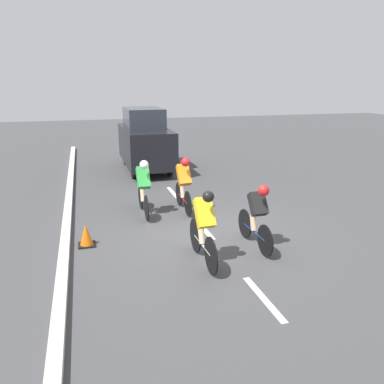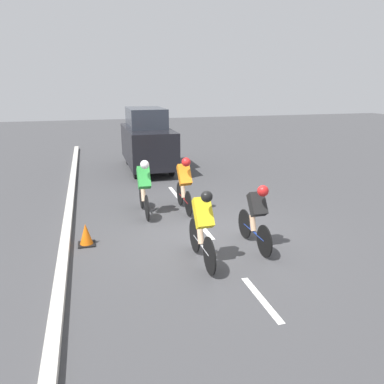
% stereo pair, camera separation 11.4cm
% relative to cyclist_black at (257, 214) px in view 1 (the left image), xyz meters
% --- Properties ---
extents(ground_plane, '(60.00, 60.00, 0.00)m').
position_rel_cyclist_black_xyz_m(ground_plane, '(0.73, -0.92, -0.77)').
color(ground_plane, '#424244').
extents(lane_stripe_near, '(0.12, 1.40, 0.01)m').
position_rel_cyclist_black_xyz_m(lane_stripe_near, '(0.73, 1.85, -0.77)').
color(lane_stripe_near, white).
rests_on(lane_stripe_near, ground).
extents(lane_stripe_mid, '(0.12, 1.40, 0.01)m').
position_rel_cyclist_black_xyz_m(lane_stripe_mid, '(0.73, -1.35, -0.77)').
color(lane_stripe_mid, white).
rests_on(lane_stripe_mid, ground).
extents(lane_stripe_far, '(0.12, 1.40, 0.01)m').
position_rel_cyclist_black_xyz_m(lane_stripe_far, '(0.73, -4.55, -0.77)').
color(lane_stripe_far, white).
rests_on(lane_stripe_far, ground).
extents(curb, '(0.20, 25.54, 0.14)m').
position_rel_cyclist_black_xyz_m(curb, '(3.93, -1.35, -0.70)').
color(curb, beige).
rests_on(curb, ground).
extents(cyclist_black, '(0.32, 1.67, 1.45)m').
position_rel_cyclist_black_xyz_m(cyclist_black, '(0.00, 0.00, 0.00)').
color(cyclist_black, black).
rests_on(cyclist_black, ground).
extents(cyclist_yellow, '(0.33, 1.72, 1.55)m').
position_rel_cyclist_black_xyz_m(cyclist_yellow, '(1.30, 0.39, 0.03)').
color(cyclist_yellow, black).
rests_on(cyclist_yellow, ground).
extents(cyclist_green, '(0.33, 1.68, 1.54)m').
position_rel_cyclist_black_xyz_m(cyclist_green, '(1.96, -2.72, 0.04)').
color(cyclist_green, black).
rests_on(cyclist_green, ground).
extents(cyclist_orange, '(0.33, 1.63, 1.55)m').
position_rel_cyclist_black_xyz_m(cyclist_orange, '(0.86, -2.73, 0.05)').
color(cyclist_orange, black).
rests_on(cyclist_orange, ground).
extents(support_car, '(1.70, 4.19, 2.45)m').
position_rel_cyclist_black_xyz_m(support_car, '(1.01, -8.16, 0.43)').
color(support_car, black).
rests_on(support_car, ground).
extents(traffic_cone, '(0.36, 0.36, 0.49)m').
position_rel_cyclist_black_xyz_m(traffic_cone, '(3.48, -1.13, -0.53)').
color(traffic_cone, black).
rests_on(traffic_cone, ground).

